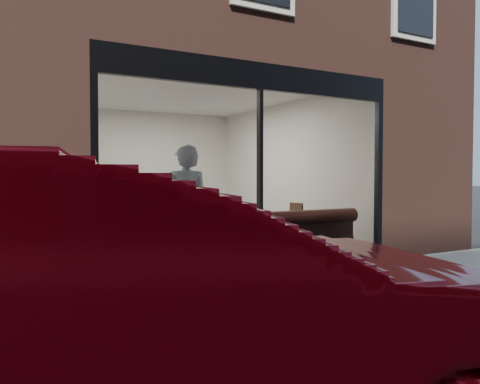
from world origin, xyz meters
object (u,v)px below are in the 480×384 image
cafe_table_right (290,215)px  parked_car (99,328)px  cafe_chair_right (289,238)px  cafe_table_left (162,224)px  banquette (247,256)px  cafe_chair_left (155,245)px  person (186,209)px

cafe_table_right → parked_car: 7.20m
cafe_table_right → cafe_chair_right: bearing=58.4°
cafe_table_left → cafe_chair_right: (2.97, 0.76, -0.50)m
banquette → parked_car: (-3.22, -4.26, 0.57)m
cafe_table_right → cafe_chair_left: size_ratio=1.45×
parked_car → banquette: bearing=-25.2°
person → parked_car: bearing=81.8°
parked_car → person: bearing=-14.9°
banquette → person: person is taller
cafe_table_left → cafe_table_right: cafe_table_right is taller
person → cafe_table_right: bearing=-142.5°
banquette → person: 1.24m
person → cafe_table_right: (2.56, 0.88, -0.25)m
parked_car → cafe_chair_right: bearing=-29.7°
person → parked_car: size_ratio=0.41×
banquette → cafe_chair_right: size_ratio=10.83×
cafe_chair_right → banquette: bearing=30.7°
banquette → cafe_chair_left: size_ratio=9.07×
person → cafe_table_left: person is taller
cafe_chair_right → cafe_table_left: bearing=8.0°
cafe_chair_left → cafe_table_left: bearing=80.9°
banquette → cafe_chair_left: banquette is taller
banquette → parked_car: size_ratio=0.83×
cafe_chair_left → parked_car: 6.41m
cafe_table_left → cafe_table_right: 2.89m
banquette → cafe_table_right: bearing=34.4°
person → parked_car: (-2.26, -4.47, -0.20)m
cafe_chair_left → parked_car: parked_car is taller
cafe_table_right → cafe_chair_right: cafe_table_right is taller
banquette → cafe_chair_right: banquette is taller
person → cafe_table_left: 0.50m
parked_car → cafe_table_left: bearing=-10.5°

